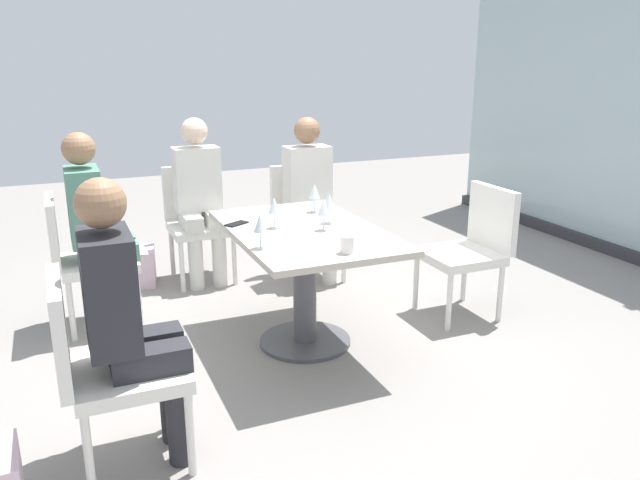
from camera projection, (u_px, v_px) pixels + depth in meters
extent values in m
plane|color=gray|center=(305.00, 343.00, 3.88)|extent=(12.00, 12.00, 0.00)
cube|color=#BCB29E|center=(304.00, 232.00, 3.68)|extent=(1.30, 0.83, 0.04)
cylinder|color=#4C4C51|center=(305.00, 290.00, 3.78)|extent=(0.14, 0.14, 0.69)
cylinder|color=#4C4C51|center=(305.00, 341.00, 3.88)|extent=(0.56, 0.56, 0.02)
cube|color=silver|center=(201.00, 228.00, 4.84)|extent=(0.46, 0.46, 0.06)
cube|color=silver|center=(192.00, 192.00, 4.99)|extent=(0.05, 0.46, 0.42)
cylinder|color=silver|center=(182.00, 267.00, 4.65)|extent=(0.04, 0.04, 0.39)
cylinder|color=silver|center=(234.00, 260.00, 4.80)|extent=(0.04, 0.04, 0.39)
cylinder|color=silver|center=(172.00, 252.00, 5.01)|extent=(0.04, 0.04, 0.39)
cylinder|color=silver|center=(221.00, 246.00, 5.16)|extent=(0.04, 0.04, 0.39)
cube|color=silver|center=(130.00, 373.00, 2.65)|extent=(0.46, 0.46, 0.06)
cube|color=silver|center=(60.00, 331.00, 2.48)|extent=(0.46, 0.05, 0.42)
cylinder|color=silver|center=(191.00, 434.00, 2.61)|extent=(0.04, 0.04, 0.39)
cylinder|color=silver|center=(173.00, 389.00, 2.96)|extent=(0.04, 0.04, 0.39)
cylinder|color=silver|center=(89.00, 457.00, 2.46)|extent=(0.04, 0.04, 0.39)
cylinder|color=silver|center=(83.00, 407.00, 2.81)|extent=(0.04, 0.04, 0.39)
cube|color=silver|center=(310.00, 227.00, 4.89)|extent=(0.46, 0.46, 0.06)
cube|color=silver|center=(298.00, 190.00, 5.04)|extent=(0.05, 0.46, 0.42)
cylinder|color=silver|center=(296.00, 265.00, 4.70)|extent=(0.04, 0.04, 0.39)
cylinder|color=silver|center=(344.00, 258.00, 4.85)|extent=(0.04, 0.04, 0.39)
cylinder|color=silver|center=(278.00, 250.00, 5.05)|extent=(0.04, 0.04, 0.39)
cylinder|color=silver|center=(323.00, 245.00, 5.20)|extent=(0.04, 0.04, 0.39)
cube|color=silver|center=(99.00, 263.00, 4.04)|extent=(0.46, 0.46, 0.06)
cube|color=silver|center=(53.00, 231.00, 3.88)|extent=(0.46, 0.05, 0.42)
cylinder|color=silver|center=(138.00, 302.00, 4.00)|extent=(0.04, 0.04, 0.39)
cylinder|color=silver|center=(131.00, 282.00, 4.35)|extent=(0.04, 0.04, 0.39)
cylinder|color=silver|center=(71.00, 312.00, 3.85)|extent=(0.04, 0.04, 0.39)
cylinder|color=silver|center=(69.00, 290.00, 4.20)|extent=(0.04, 0.04, 0.39)
cube|color=silver|center=(459.00, 256.00, 4.18)|extent=(0.46, 0.46, 0.06)
cube|color=silver|center=(493.00, 218.00, 4.20)|extent=(0.46, 0.05, 0.42)
cylinder|color=silver|center=(416.00, 282.00, 4.34)|extent=(0.04, 0.04, 0.39)
cylinder|color=silver|center=(449.00, 303.00, 3.99)|extent=(0.04, 0.04, 0.39)
cylinder|color=silver|center=(464.00, 275.00, 4.49)|extent=(0.04, 0.04, 0.39)
cylinder|color=silver|center=(500.00, 294.00, 4.14)|extent=(0.04, 0.04, 0.39)
cylinder|color=silver|center=(196.00, 260.00, 4.71)|extent=(0.11, 0.11, 0.45)
cube|color=silver|center=(191.00, 221.00, 4.71)|extent=(0.32, 0.13, 0.11)
cylinder|color=silver|center=(219.00, 258.00, 4.78)|extent=(0.11, 0.11, 0.45)
cube|color=silver|center=(215.00, 219.00, 4.78)|extent=(0.32, 0.13, 0.11)
cube|color=silver|center=(197.00, 179.00, 4.78)|extent=(0.20, 0.34, 0.48)
sphere|color=beige|center=(194.00, 131.00, 4.68)|extent=(0.20, 0.20, 0.20)
cylinder|color=#28282D|center=(179.00, 416.00, 2.69)|extent=(0.11, 0.11, 0.45)
cube|color=#28282D|center=(151.00, 361.00, 2.57)|extent=(0.13, 0.32, 0.11)
cylinder|color=#28282D|center=(171.00, 395.00, 2.85)|extent=(0.11, 0.11, 0.45)
cube|color=#28282D|center=(145.00, 343.00, 2.73)|extent=(0.13, 0.32, 0.11)
cube|color=#28282D|center=(109.00, 291.00, 2.52)|extent=(0.34, 0.20, 0.48)
sphere|color=#936B4C|center=(100.00, 203.00, 2.42)|extent=(0.20, 0.20, 0.20)
cylinder|color=silver|center=(308.00, 259.00, 4.75)|extent=(0.11, 0.11, 0.45)
cube|color=silver|center=(303.00, 220.00, 4.76)|extent=(0.32, 0.13, 0.11)
cylinder|color=silver|center=(330.00, 256.00, 4.82)|extent=(0.11, 0.11, 0.45)
cube|color=silver|center=(325.00, 217.00, 4.83)|extent=(0.32, 0.13, 0.11)
cube|color=silver|center=(307.00, 178.00, 4.82)|extent=(0.20, 0.34, 0.48)
sphere|color=#936B4C|center=(307.00, 130.00, 4.72)|extent=(0.20, 0.20, 0.20)
cylinder|color=#4C7F6B|center=(132.00, 292.00, 4.08)|extent=(0.11, 0.11, 0.45)
cube|color=#4C7F6B|center=(112.00, 253.00, 3.96)|extent=(0.13, 0.32, 0.11)
cylinder|color=#4C7F6B|center=(129.00, 283.00, 4.24)|extent=(0.11, 0.11, 0.45)
cube|color=#4C7F6B|center=(110.00, 245.00, 4.12)|extent=(0.13, 0.32, 0.11)
cube|color=#4C7F6B|center=(85.00, 206.00, 3.91)|extent=(0.34, 0.20, 0.48)
sphere|color=#936B4C|center=(78.00, 149.00, 3.81)|extent=(0.20, 0.20, 0.20)
cylinder|color=silver|center=(329.00, 223.00, 3.79)|extent=(0.06, 0.06, 0.00)
cylinder|color=silver|center=(329.00, 216.00, 3.78)|extent=(0.01, 0.01, 0.08)
cone|color=silver|center=(329.00, 201.00, 3.76)|extent=(0.07, 0.07, 0.09)
cylinder|color=silver|center=(261.00, 248.00, 3.31)|extent=(0.06, 0.06, 0.00)
cylinder|color=silver|center=(261.00, 239.00, 3.29)|extent=(0.01, 0.01, 0.08)
cone|color=silver|center=(260.00, 223.00, 3.27)|extent=(0.07, 0.07, 0.09)
cylinder|color=silver|center=(324.00, 230.00, 3.64)|extent=(0.06, 0.06, 0.00)
cylinder|color=silver|center=(324.00, 222.00, 3.63)|extent=(0.01, 0.01, 0.08)
cone|color=silver|center=(324.00, 207.00, 3.61)|extent=(0.07, 0.07, 0.09)
cylinder|color=silver|center=(275.00, 227.00, 3.69)|extent=(0.06, 0.06, 0.00)
cylinder|color=silver|center=(274.00, 220.00, 3.68)|extent=(0.01, 0.01, 0.08)
cone|color=silver|center=(274.00, 205.00, 3.65)|extent=(0.07, 0.07, 0.09)
cylinder|color=silver|center=(315.00, 212.00, 4.06)|extent=(0.06, 0.06, 0.00)
cylinder|color=silver|center=(314.00, 205.00, 4.05)|extent=(0.01, 0.01, 0.08)
cone|color=silver|center=(314.00, 191.00, 4.02)|extent=(0.07, 0.07, 0.09)
cylinder|color=white|center=(347.00, 244.00, 3.22)|extent=(0.08, 0.08, 0.09)
cube|color=black|center=(237.00, 224.00, 3.77)|extent=(0.13, 0.16, 0.01)
cube|color=beige|center=(144.00, 266.00, 4.84)|extent=(0.32, 0.21, 0.28)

